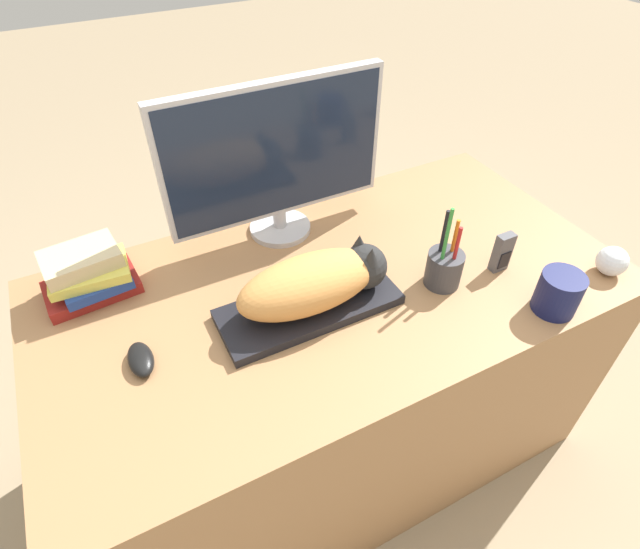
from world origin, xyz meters
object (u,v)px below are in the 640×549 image
(pen_cup, at_px, (444,267))
(book_stack, at_px, (89,274))
(cat, at_px, (319,280))
(baseball, at_px, (612,261))
(monitor, at_px, (276,157))
(computer_mouse, at_px, (141,359))
(keyboard, at_px, (309,307))
(coffee_mug, at_px, (559,293))
(phone, at_px, (502,253))

(pen_cup, xyz_separation_m, book_stack, (-0.77, 0.36, 0.00))
(cat, height_order, baseball, cat)
(monitor, height_order, computer_mouse, monitor)
(cat, height_order, monitor, monitor)
(keyboard, xyz_separation_m, coffee_mug, (0.51, -0.26, 0.04))
(keyboard, distance_m, book_stack, 0.53)
(coffee_mug, height_order, phone, phone)
(keyboard, relative_size, cat, 1.15)
(keyboard, xyz_separation_m, pen_cup, (0.33, -0.06, 0.04))
(monitor, bearing_deg, book_stack, -177.84)
(keyboard, distance_m, monitor, 0.39)
(cat, relative_size, book_stack, 1.67)
(keyboard, relative_size, coffee_mug, 3.18)
(computer_mouse, bearing_deg, phone, -7.01)
(monitor, distance_m, baseball, 0.88)
(monitor, bearing_deg, phone, -43.23)
(keyboard, relative_size, phone, 3.97)
(phone, bearing_deg, computer_mouse, 172.99)
(phone, bearing_deg, cat, 169.42)
(keyboard, height_order, coffee_mug, coffee_mug)
(cat, relative_size, phone, 3.45)
(keyboard, bearing_deg, pen_cup, -10.96)
(monitor, relative_size, pen_cup, 2.53)
(coffee_mug, bearing_deg, computer_mouse, 162.88)
(computer_mouse, bearing_deg, baseball, -12.47)
(phone, relative_size, book_stack, 0.48)
(book_stack, bearing_deg, computer_mouse, -79.27)
(keyboard, distance_m, cat, 0.08)
(keyboard, xyz_separation_m, monitor, (0.07, 0.32, 0.22))
(keyboard, distance_m, pen_cup, 0.34)
(computer_mouse, bearing_deg, cat, -2.85)
(pen_cup, relative_size, phone, 2.16)
(cat, distance_m, phone, 0.48)
(monitor, height_order, phone, monitor)
(coffee_mug, height_order, book_stack, book_stack)
(book_stack, bearing_deg, cat, -32.71)
(computer_mouse, height_order, baseball, baseball)
(coffee_mug, xyz_separation_m, book_stack, (-0.95, 0.55, 0.00))
(pen_cup, bearing_deg, book_stack, 154.84)
(keyboard, relative_size, computer_mouse, 4.30)
(cat, relative_size, baseball, 4.89)
(keyboard, height_order, baseball, baseball)
(baseball, relative_size, book_stack, 0.34)
(pen_cup, bearing_deg, keyboard, 169.04)
(coffee_mug, relative_size, phone, 1.25)
(cat, height_order, book_stack, cat)
(pen_cup, relative_size, book_stack, 1.05)
(pen_cup, xyz_separation_m, phone, (0.16, -0.02, 0.00))
(keyboard, height_order, cat, cat)
(keyboard, bearing_deg, book_stack, 145.75)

